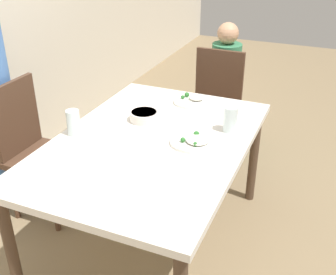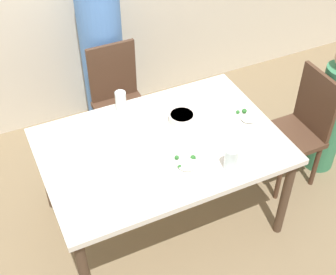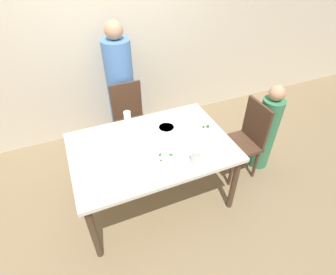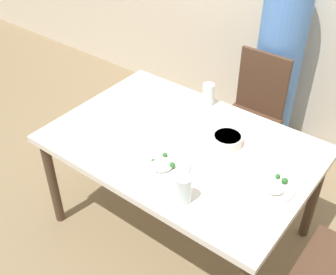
# 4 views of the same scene
# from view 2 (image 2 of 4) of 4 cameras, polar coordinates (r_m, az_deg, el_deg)

# --- Properties ---
(ground_plane) EXTENTS (10.00, 10.00, 0.00)m
(ground_plane) POSITION_cam_2_polar(r_m,az_deg,el_deg) (3.45, -0.69, -9.64)
(ground_plane) COLOR #847051
(dining_table) EXTENTS (1.50, 1.02, 0.72)m
(dining_table) POSITION_cam_2_polar(r_m,az_deg,el_deg) (2.97, -0.79, -1.76)
(dining_table) COLOR silver
(dining_table) RESTS_ON ground_plane
(chair_adult_spot) EXTENTS (0.40, 0.40, 0.91)m
(chair_adult_spot) POSITION_cam_2_polar(r_m,az_deg,el_deg) (3.70, -5.97, 4.67)
(chair_adult_spot) COLOR #4C3323
(chair_adult_spot) RESTS_ON ground_plane
(chair_child_spot) EXTENTS (0.40, 0.40, 0.91)m
(chair_child_spot) POSITION_cam_2_polar(r_m,az_deg,el_deg) (3.54, 15.69, 1.23)
(chair_child_spot) COLOR #4C3323
(chair_child_spot) RESTS_ON ground_plane
(person_adult) EXTENTS (0.34, 0.34, 1.55)m
(person_adult) POSITION_cam_2_polar(r_m,az_deg,el_deg) (3.84, -8.02, 10.19)
(person_adult) COLOR #5184D1
(person_adult) RESTS_ON ground_plane
(person_child) EXTENTS (0.24, 0.24, 1.08)m
(person_child) POSITION_cam_2_polar(r_m,az_deg,el_deg) (3.70, 19.24, 2.66)
(person_child) COLOR #387F56
(person_child) RESTS_ON ground_plane
(bowl_curry) EXTENTS (0.17, 0.17, 0.06)m
(bowl_curry) POSITION_cam_2_polar(r_m,az_deg,el_deg) (3.07, 1.69, 2.45)
(bowl_curry) COLOR silver
(bowl_curry) RESTS_ON dining_table
(plate_rice_adult) EXTENTS (0.24, 0.24, 0.05)m
(plate_rice_adult) POSITION_cam_2_polar(r_m,az_deg,el_deg) (3.12, 9.22, 2.20)
(plate_rice_adult) COLOR white
(plate_rice_adult) RESTS_ON dining_table
(plate_rice_child) EXTENTS (0.26, 0.26, 0.05)m
(plate_rice_child) POSITION_cam_2_polar(r_m,az_deg,el_deg) (2.78, 2.29, -3.10)
(plate_rice_child) COLOR white
(plate_rice_child) RESTS_ON dining_table
(glass_water_tall) EXTENTS (0.07, 0.07, 0.15)m
(glass_water_tall) POSITION_cam_2_polar(r_m,az_deg,el_deg) (3.16, -5.78, 4.42)
(glass_water_tall) COLOR silver
(glass_water_tall) RESTS_ON dining_table
(glass_water_short) EXTENTS (0.08, 0.08, 0.15)m
(glass_water_short) POSITION_cam_2_polar(r_m,az_deg,el_deg) (2.74, 7.68, -2.63)
(glass_water_short) COLOR silver
(glass_water_short) RESTS_ON dining_table
(napkin_folded) EXTENTS (0.14, 0.14, 0.01)m
(napkin_folded) POSITION_cam_2_polar(r_m,az_deg,el_deg) (2.70, -7.83, -5.80)
(napkin_folded) COLOR white
(napkin_folded) RESTS_ON dining_table
(fork_steel) EXTENTS (0.18, 0.08, 0.01)m
(fork_steel) POSITION_cam_2_polar(r_m,az_deg,el_deg) (2.96, 10.90, -1.07)
(fork_steel) COLOR silver
(fork_steel) RESTS_ON dining_table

